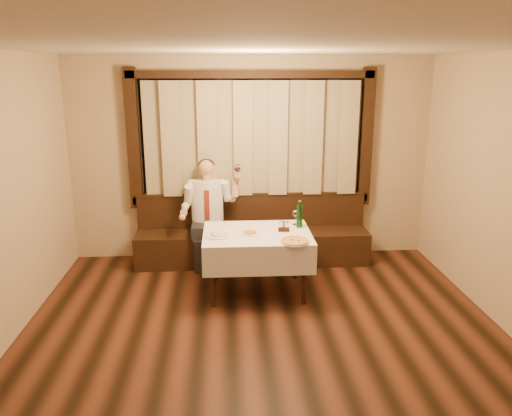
{
  "coord_description": "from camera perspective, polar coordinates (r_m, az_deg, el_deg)",
  "views": [
    {
      "loc": [
        -0.36,
        -3.88,
        2.62
      ],
      "look_at": [
        0.0,
        1.9,
        1.0
      ],
      "focal_mm": 35.0,
      "sensor_mm": 36.0,
      "label": 1
    }
  ],
  "objects": [
    {
      "name": "room",
      "position": [
        5.0,
        0.65,
        2.66
      ],
      "size": [
        5.01,
        6.01,
        2.81
      ],
      "color": "black",
      "rests_on": "ground"
    },
    {
      "name": "dining_table",
      "position": [
        5.93,
        0.12,
        -3.77
      ],
      "size": [
        1.27,
        0.97,
        0.76
      ],
      "color": "black",
      "rests_on": "ground"
    },
    {
      "name": "banquette",
      "position": [
        7.01,
        -0.42,
        -3.62
      ],
      "size": [
        3.2,
        0.61,
        0.94
      ],
      "color": "black",
      "rests_on": "ground"
    },
    {
      "name": "seated_man",
      "position": [
        6.76,
        -5.55,
        0.3
      ],
      "size": [
        0.81,
        0.61,
        1.46
      ],
      "color": "black",
      "rests_on": "ground"
    },
    {
      "name": "table_wine_glass",
      "position": [
        6.16,
        4.51,
        -0.69
      ],
      "size": [
        0.07,
        0.07,
        0.19
      ],
      "rotation": [
        0.0,
        0.0,
        -0.29
      ],
      "color": "white",
      "rests_on": "dining_table"
    },
    {
      "name": "pasta_red",
      "position": [
        5.83,
        -0.73,
        -2.68
      ],
      "size": [
        0.25,
        0.25,
        0.08
      ],
      "rotation": [
        0.0,
        0.0,
        -0.06
      ],
      "color": "white",
      "rests_on": "dining_table"
    },
    {
      "name": "pasta_cream",
      "position": [
        5.76,
        -4.39,
        -2.87
      ],
      "size": [
        0.29,
        0.29,
        0.1
      ],
      "rotation": [
        0.0,
        0.0,
        -0.29
      ],
      "color": "white",
      "rests_on": "dining_table"
    },
    {
      "name": "pizza",
      "position": [
        5.57,
        4.47,
        -3.81
      ],
      "size": [
        0.33,
        0.33,
        0.03
      ],
      "rotation": [
        0.0,
        0.0,
        0.08
      ],
      "color": "white",
      "rests_on": "dining_table"
    },
    {
      "name": "green_bottle",
      "position": [
        6.07,
        4.99,
        -0.91
      ],
      "size": [
        0.07,
        0.07,
        0.34
      ],
      "rotation": [
        0.0,
        0.0,
        0.14
      ],
      "color": "#115116",
      "rests_on": "dining_table"
    },
    {
      "name": "cruet_caddy",
      "position": [
        5.93,
        3.19,
        -2.21
      ],
      "size": [
        0.14,
        0.08,
        0.14
      ],
      "rotation": [
        0.0,
        0.0,
        -0.13
      ],
      "color": "black",
      "rests_on": "dining_table"
    }
  ]
}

